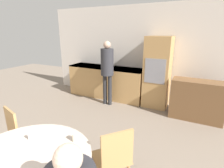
% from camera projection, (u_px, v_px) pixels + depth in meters
% --- Properties ---
extents(wall_back, '(6.47, 0.05, 2.60)m').
position_uv_depth(wall_back, '(152.00, 55.00, 4.74)').
color(wall_back, silver).
rests_on(wall_back, ground_plane).
extents(kitchen_counter, '(2.28, 0.60, 0.91)m').
position_uv_depth(kitchen_counter, '(106.00, 81.00, 5.22)').
color(kitchen_counter, tan).
rests_on(kitchen_counter, ground_plane).
extents(oven_unit, '(0.62, 0.59, 1.80)m').
position_uv_depth(oven_unit, '(157.00, 72.00, 4.46)').
color(oven_unit, tan).
rests_on(oven_unit, ground_plane).
extents(sideboard, '(1.10, 0.45, 0.89)m').
position_uv_depth(sideboard, '(197.00, 100.00, 3.87)').
color(sideboard, brown).
rests_on(sideboard, ground_plane).
extents(chair_far_left, '(0.49, 0.49, 0.89)m').
position_uv_depth(chair_far_left, '(6.00, 138.00, 2.41)').
color(chair_far_left, tan).
rests_on(chair_far_left, ground_plane).
extents(chair_far_right, '(0.56, 0.56, 0.89)m').
position_uv_depth(chair_far_right, '(114.00, 158.00, 2.03)').
color(chair_far_right, tan).
rests_on(chair_far_right, ground_plane).
extents(person_standing, '(0.33, 0.33, 1.68)m').
position_uv_depth(person_standing, '(107.00, 66.00, 4.49)').
color(person_standing, '#262628').
rests_on(person_standing, ground_plane).
extents(cup, '(0.06, 0.06, 0.09)m').
position_uv_depth(cup, '(75.00, 137.00, 1.95)').
color(cup, beige).
rests_on(cup, dining_table).
extents(bowl_near, '(0.15, 0.15, 0.04)m').
position_uv_depth(bowl_near, '(70.00, 161.00, 1.63)').
color(bowl_near, beige).
rests_on(bowl_near, dining_table).
extents(salt_shaker, '(0.03, 0.03, 0.09)m').
position_uv_depth(salt_shaker, '(29.00, 136.00, 1.97)').
color(salt_shaker, white).
rests_on(salt_shaker, dining_table).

